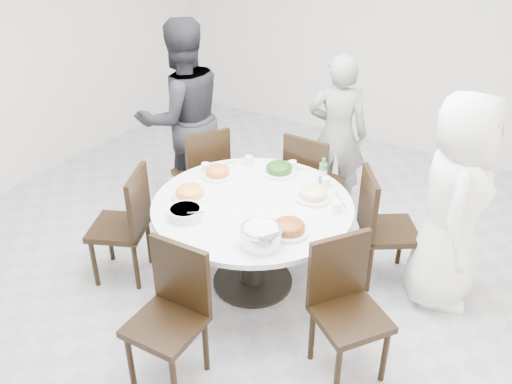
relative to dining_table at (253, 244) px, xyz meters
The scene contains 22 objects.
floor 0.40m from the dining_table, 88.33° to the left, with size 6.00×6.00×0.01m, color #AFAFB4.
wall_back 3.30m from the dining_table, 89.93° to the left, with size 6.00×0.01×2.80m, color silver.
dining_table is the anchor object (origin of this frame).
chair_ne 1.07m from the dining_table, 35.68° to the left, with size 0.42×0.42×0.95m, color black.
chair_n 1.02m from the dining_table, 88.93° to the left, with size 0.42×0.42×0.95m, color black.
chair_nw 1.11m from the dining_table, 147.96° to the left, with size 0.42×0.42×0.95m, color black.
chair_sw 1.07m from the dining_table, 154.51° to the right, with size 0.42×0.42×0.95m, color black.
chair_s 1.10m from the dining_table, 87.27° to the right, with size 0.42×0.42×0.95m, color black.
chair_se 1.09m from the dining_table, 23.52° to the right, with size 0.42×0.42×0.95m, color black.
diner_right 1.51m from the dining_table, 26.28° to the left, with size 0.81×0.53×1.66m, color white.
diner_middle 1.48m from the dining_table, 88.42° to the left, with size 0.56×0.37×1.54m, color black.
diner_left 1.52m from the dining_table, 149.17° to the left, with size 0.89×0.69×1.82m, color black.
dish_greens 0.65m from the dining_table, 97.06° to the left, with size 0.27×0.27×0.07m, color white.
dish_pale 0.61m from the dining_table, 39.15° to the left, with size 0.27×0.27×0.07m, color white.
dish_orange 0.64m from the dining_table, 156.47° to the left, with size 0.24×0.24×0.07m, color white.
dish_redbrown 0.62m from the dining_table, 25.68° to the right, with size 0.28×0.28×0.07m, color white.
dish_tofu 0.63m from the dining_table, 158.07° to the right, with size 0.27×0.27×0.07m, color white.
rice_bowl 0.68m from the dining_table, 51.76° to the right, with size 0.28×0.28×0.12m, color silver.
soup_bowl 0.66m from the dining_table, 125.91° to the right, with size 0.24×0.24×0.07m, color white.
beverage_bottle 0.80m from the dining_table, 61.44° to the left, with size 0.06×0.06×0.21m, color #2E7434.
tea_cups 0.73m from the dining_table, 86.46° to the left, with size 0.07×0.07×0.08m, color white.
chopsticks 0.79m from the dining_table, 89.60° to the left, with size 0.24×0.04×0.01m, color tan, non-canonical shape.
Camera 1 is at (1.82, -3.04, 2.83)m, focal length 38.00 mm.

